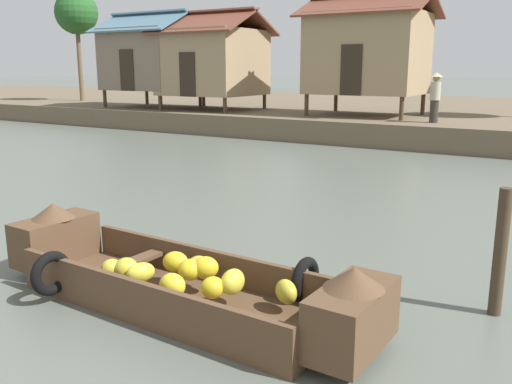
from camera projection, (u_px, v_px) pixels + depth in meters
name	position (u px, v px, depth m)	size (l,w,h in m)	color
ground_plane	(357.00, 211.00, 10.27)	(300.00, 300.00, 0.00)	#596056
riverbank_strip	(499.00, 117.00, 25.22)	(160.00, 20.00, 0.82)	brown
banana_boat	(177.00, 280.00, 6.13)	(4.83, 1.85, 0.90)	brown
stilt_house_left	(151.00, 58.00, 25.48)	(4.49, 3.76, 4.34)	#4C3826
stilt_house_mid_left	(213.00, 61.00, 23.97)	(4.52, 4.08, 4.25)	#4C3826
stilt_house_mid_right	(368.00, 52.00, 20.86)	(4.80, 3.75, 4.53)	#4C3826
palm_tree_near	(76.00, 14.00, 29.93)	(2.33, 2.33, 5.93)	brown
vendor_person	(435.00, 95.00, 18.31)	(0.44, 0.44, 1.66)	#332D28
mooring_post	(500.00, 253.00, 5.83)	(0.14, 0.14, 1.41)	#423323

